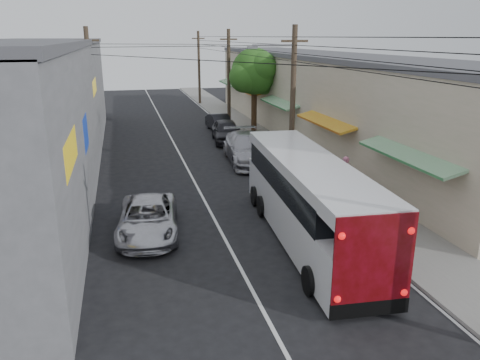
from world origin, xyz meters
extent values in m
plane|color=black|center=(0.00, 0.00, 0.00)|extent=(120.00, 120.00, 0.00)
cube|color=slate|center=(6.50, 20.00, 0.06)|extent=(3.00, 80.00, 0.12)
cube|color=#BFAE98|center=(11.00, 22.00, 3.00)|extent=(6.00, 40.00, 6.00)
cube|color=#4C4C51|center=(11.00, 22.00, 6.10)|extent=(6.20, 40.00, 0.30)
cube|color=#1C7F35|center=(7.70, 6.00, 2.90)|extent=(1.39, 6.00, 0.46)
cube|color=#C25616|center=(7.70, 14.00, 2.90)|extent=(1.39, 6.00, 0.46)
cube|color=#1C7F35|center=(7.70, 22.00, 2.90)|extent=(1.39, 6.00, 0.46)
cube|color=#C25616|center=(7.70, 30.00, 2.90)|extent=(1.39, 6.00, 0.46)
cube|color=#1C7F35|center=(7.70, 38.00, 2.90)|extent=(1.39, 6.00, 0.46)
cube|color=slate|center=(-8.50, 18.00, 3.50)|extent=(7.00, 36.00, 7.00)
cube|color=#4C4C51|center=(-8.50, 18.00, 7.10)|extent=(7.20, 36.00, 0.30)
cube|color=yellow|center=(-5.05, 4.00, 4.20)|extent=(0.12, 3.50, 1.00)
cube|color=#1433A5|center=(-5.05, 10.00, 3.60)|extent=(0.12, 2.20, 1.40)
cube|color=yellow|center=(-5.05, 20.00, 4.50)|extent=(0.12, 4.00, 0.90)
cylinder|color=#473828|center=(5.20, 13.00, 4.00)|extent=(0.28, 0.28, 8.00)
cube|color=#473828|center=(5.20, 13.00, 7.20)|extent=(1.40, 0.12, 0.12)
cylinder|color=#473828|center=(5.20, 28.00, 4.00)|extent=(0.28, 0.28, 8.00)
cube|color=#473828|center=(5.20, 28.00, 7.20)|extent=(1.40, 0.12, 0.12)
cylinder|color=#473828|center=(5.20, 43.00, 4.00)|extent=(0.28, 0.28, 8.00)
cube|color=#473828|center=(5.20, 43.00, 7.20)|extent=(1.40, 0.12, 0.12)
cylinder|color=#473828|center=(-5.20, 20.00, 4.00)|extent=(0.28, 0.28, 8.00)
cube|color=#473828|center=(-5.20, 20.00, 7.20)|extent=(1.40, 0.12, 0.12)
cylinder|color=#59595E|center=(4.10, 13.00, 7.00)|extent=(2.20, 0.10, 0.10)
cube|color=#59595E|center=(3.00, 13.00, 6.90)|extent=(0.50, 0.18, 0.12)
cylinder|color=#3F2B19|center=(6.80, 26.00, 2.00)|extent=(0.44, 0.44, 4.00)
sphere|color=#205316|center=(6.80, 26.00, 4.80)|extent=(3.60, 3.60, 3.60)
sphere|color=#205316|center=(7.80, 26.60, 4.20)|extent=(2.60, 2.60, 2.60)
sphere|color=#205316|center=(5.90, 25.60, 4.40)|extent=(2.40, 2.40, 2.40)
sphere|color=#205316|center=(7.20, 25.00, 5.20)|extent=(2.20, 2.20, 2.20)
sphere|color=#205316|center=(6.50, 26.90, 5.00)|extent=(2.00, 2.00, 2.00)
cube|color=silver|center=(3.00, 5.18, 1.04)|extent=(3.00, 10.97, 1.72)
cube|color=black|center=(3.03, 5.63, 2.30)|extent=(2.89, 9.17, 0.90)
cube|color=silver|center=(3.00, 5.18, 2.94)|extent=(3.00, 10.97, 0.45)
cube|color=maroon|center=(2.63, -0.25, 1.81)|extent=(2.24, 0.23, 2.62)
cube|color=black|center=(2.63, -0.25, 0.41)|extent=(2.26, 0.24, 0.45)
sphere|color=red|center=(1.68, -0.21, 0.81)|extent=(0.20, 0.20, 0.20)
sphere|color=red|center=(3.57, -0.34, 0.81)|extent=(0.20, 0.20, 0.20)
sphere|color=red|center=(1.68, -0.21, 2.62)|extent=(0.20, 0.20, 0.20)
sphere|color=red|center=(3.57, -0.34, 2.62)|extent=(0.20, 0.20, 0.20)
cylinder|color=black|center=(1.61, 1.47, 0.45)|extent=(0.33, 0.92, 0.90)
cylinder|color=black|center=(3.87, 1.31, 0.45)|extent=(0.33, 0.92, 0.90)
cylinder|color=black|center=(2.06, 7.96, 0.45)|extent=(0.33, 0.92, 0.90)
cylinder|color=black|center=(4.31, 7.80, 0.45)|extent=(0.33, 0.92, 0.90)
cylinder|color=black|center=(2.15, 9.31, 0.45)|extent=(0.33, 0.92, 0.90)
cylinder|color=black|center=(4.40, 9.16, 0.45)|extent=(0.33, 0.92, 0.90)
imported|color=#BBBBC2|center=(-2.79, 7.17, 0.68)|extent=(2.72, 5.08, 1.36)
imported|color=#A09EA6|center=(3.80, 16.76, 0.89)|extent=(2.94, 6.30, 1.78)
imported|color=#232227|center=(3.80, 22.78, 0.81)|extent=(2.40, 4.92, 1.62)
imported|color=black|center=(4.19, 27.00, 0.67)|extent=(1.82, 4.20, 1.34)
imported|color=#CB6B8D|center=(6.82, 9.81, 1.02)|extent=(0.77, 0.66, 1.79)
imported|color=#97B0DC|center=(5.40, 15.61, 0.84)|extent=(0.88, 0.81, 1.44)
camera|label=1|loc=(-3.45, -10.09, 7.43)|focal=35.00mm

